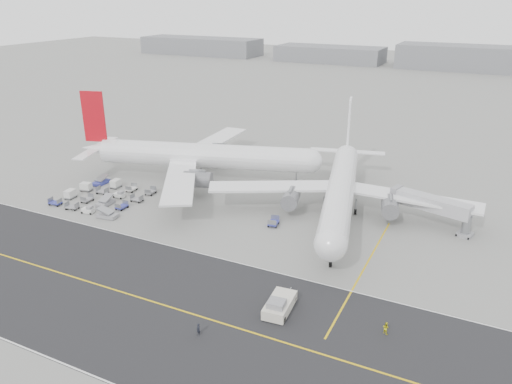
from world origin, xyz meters
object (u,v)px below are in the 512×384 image
at_px(ground_crew_a, 198,329).
at_px(ground_crew_b, 386,328).
at_px(jet_bridge, 432,205).
at_px(airliner_b, 341,189).
at_px(airliner_a, 198,155).
at_px(pushback_tug, 279,305).

distance_m(ground_crew_a, ground_crew_b, 25.28).
bearing_deg(jet_bridge, airliner_b, -157.33).
bearing_deg(ground_crew_a, airliner_a, 144.32).
bearing_deg(ground_crew_b, ground_crew_a, 49.28).
bearing_deg(ground_crew_a, jet_bridge, 87.37).
distance_m(jet_bridge, ground_crew_a, 54.29).
xyz_separation_m(pushback_tug, ground_crew_a, (-7.59, -9.79, -0.15)).
xyz_separation_m(airliner_a, jet_bridge, (55.32, -2.84, -1.63)).
bearing_deg(airliner_a, ground_crew_b, -143.01).
distance_m(pushback_tug, ground_crew_a, 12.39).
bearing_deg(airliner_a, pushback_tug, -153.10).
distance_m(airliner_b, pushback_tug, 37.46).
height_order(jet_bridge, ground_crew_a, jet_bridge).
bearing_deg(pushback_tug, airliner_a, 128.62).
relative_size(airliner_b, ground_crew_a, 30.56).
bearing_deg(jet_bridge, pushback_tug, -95.70).
relative_size(jet_bridge, ground_crew_a, 9.27).
height_order(pushback_tug, jet_bridge, jet_bridge).
distance_m(airliner_b, ground_crew_a, 47.40).
xyz_separation_m(airliner_b, pushback_tug, (2.49, -37.10, -4.54)).
height_order(airliner_b, jet_bridge, airliner_b).
xyz_separation_m(jet_bridge, ground_crew_b, (-0.31, -37.70, -3.50)).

